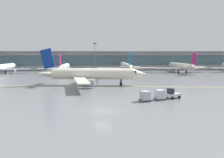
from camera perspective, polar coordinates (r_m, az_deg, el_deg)
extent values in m
plane|color=slate|center=(34.92, -2.35, -8.30)|extent=(400.00, 400.00, 0.00)
cube|color=yellow|center=(59.70, -4.96, -1.88)|extent=(109.35, 12.64, 0.01)
cube|color=#B2B7BC|center=(116.80, -3.50, 4.71)|extent=(196.07, 8.00, 9.00)
cube|color=slate|center=(112.71, -3.49, 4.85)|extent=(188.23, 0.16, 5.04)
cube|color=slate|center=(115.20, -3.52, 7.06)|extent=(203.92, 11.00, 0.60)
cylinder|color=white|center=(106.34, -26.46, 2.78)|extent=(4.30, 19.07, 2.63)
cone|color=white|center=(116.21, -23.96, 3.21)|extent=(2.77, 3.36, 2.50)
cube|color=black|center=(114.30, -24.41, 3.30)|extent=(2.25, 2.54, 0.92)
cube|color=white|center=(102.05, -23.50, 2.38)|extent=(11.09, 4.48, 0.22)
cylinder|color=#999EA3|center=(104.06, -24.29, 2.02)|extent=(1.86, 2.91, 1.62)
cylinder|color=black|center=(112.37, -24.85, 2.03)|extent=(0.34, 0.34, 1.39)
cylinder|color=black|center=(112.40, -24.84, 1.85)|extent=(0.48, 0.73, 0.70)
cylinder|color=black|center=(104.30, -25.93, 1.64)|extent=(0.34, 0.34, 1.39)
cylinder|color=black|center=(104.33, -25.92, 1.45)|extent=(0.48, 0.73, 0.70)
cylinder|color=white|center=(100.14, -12.26, 3.11)|extent=(2.71, 18.52, 2.57)
cone|color=white|center=(110.80, -11.41, 3.49)|extent=(2.46, 3.10, 2.44)
cube|color=black|center=(108.74, -11.57, 3.59)|extent=(2.02, 2.33, 0.90)
cone|color=white|center=(89.01, -13.36, 2.61)|extent=(2.22, 4.13, 2.18)
cube|color=white|center=(99.93, -16.11, 2.58)|extent=(10.83, 5.32, 0.21)
cylinder|color=#999EA3|center=(100.65, -14.78, 2.24)|extent=(1.61, 2.73, 1.59)
cube|color=white|center=(97.90, -8.57, 2.69)|extent=(10.84, 5.17, 0.21)
cylinder|color=#999EA3|center=(99.29, -9.72, 2.31)|extent=(1.61, 2.73, 1.59)
cube|color=#B21E66|center=(89.63, -13.33, 4.86)|extent=(0.30, 3.47, 4.84)
cube|color=white|center=(90.43, -14.42, 2.89)|extent=(3.79, 1.84, 0.18)
cube|color=white|center=(89.79, -12.05, 2.92)|extent=(3.79, 1.84, 0.18)
cylinder|color=black|center=(106.67, -11.71, 2.30)|extent=(0.33, 0.33, 1.36)
cylinder|color=black|center=(106.70, -11.70, 2.11)|extent=(0.42, 0.68, 0.68)
cylinder|color=black|center=(99.08, -13.35, 1.90)|extent=(0.33, 0.33, 1.36)
cylinder|color=black|center=(99.11, -13.35, 1.70)|extent=(0.42, 0.68, 0.68)
cylinder|color=black|center=(98.55, -11.36, 1.92)|extent=(0.33, 0.33, 1.36)
cylinder|color=black|center=(98.58, -11.36, 1.73)|extent=(0.42, 0.68, 0.68)
cylinder|color=silver|center=(98.87, 3.60, 3.38)|extent=(3.18, 20.61, 2.86)
cone|color=silver|center=(110.73, 2.69, 3.78)|extent=(2.77, 3.47, 2.71)
cube|color=black|center=(108.45, 2.85, 3.90)|extent=(2.27, 2.61, 1.00)
cone|color=silver|center=(86.49, 4.82, 2.84)|extent=(2.50, 4.61, 2.43)
cube|color=silver|center=(96.45, -0.56, 2.83)|extent=(12.06, 5.67, 0.24)
cylinder|color=#999EA3|center=(97.97, 0.76, 2.43)|extent=(1.81, 3.05, 1.76)
cube|color=silver|center=(98.62, 7.95, 2.86)|extent=(12.04, 6.00, 0.24)
cylinder|color=#999EA3|center=(99.42, 6.46, 2.45)|extent=(1.81, 3.05, 1.76)
cube|color=#1472B2|center=(87.19, 4.75, 5.42)|extent=(0.36, 3.86, 5.38)
cube|color=silver|center=(87.36, 3.33, 3.18)|extent=(4.23, 2.08, 0.20)
cube|color=silver|center=(88.06, 6.04, 3.18)|extent=(4.23, 2.08, 0.20)
cylinder|color=black|center=(106.14, 3.02, 2.45)|extent=(0.37, 0.37, 1.51)
cylinder|color=black|center=(106.17, 3.02, 2.25)|extent=(0.47, 0.76, 0.76)
cylinder|color=black|center=(97.11, 2.61, 2.03)|extent=(0.37, 0.37, 1.51)
cylinder|color=black|center=(97.14, 2.61, 1.80)|extent=(0.47, 0.76, 0.76)
cylinder|color=black|center=(97.69, 4.86, 2.04)|extent=(0.37, 0.37, 1.51)
cylinder|color=black|center=(97.72, 4.85, 1.82)|extent=(0.47, 0.76, 0.76)
cylinder|color=silver|center=(104.81, 17.44, 3.22)|extent=(4.45, 20.02, 2.76)
cone|color=silver|center=(115.29, 14.90, 3.63)|extent=(2.89, 3.52, 2.62)
cube|color=black|center=(113.25, 15.35, 3.73)|extent=(2.36, 2.66, 0.97)
cone|color=silver|center=(94.11, 20.70, 2.69)|extent=(2.71, 4.60, 2.34)
cube|color=silver|center=(100.44, 14.22, 2.74)|extent=(11.64, 4.74, 0.23)
cylinder|color=#999EA3|center=(102.52, 15.11, 2.37)|extent=(1.95, 3.05, 1.70)
cube|color=silver|center=(106.76, 21.21, 2.72)|extent=(11.53, 6.49, 0.23)
cylinder|color=#999EA3|center=(106.76, 19.81, 2.37)|extent=(1.95, 3.05, 1.70)
cube|color=#B21E66|center=(94.69, 20.54, 4.98)|extent=(0.61, 3.73, 5.19)
cube|color=silver|center=(94.16, 19.28, 3.00)|extent=(4.21, 2.29, 0.19)
cube|color=silver|center=(96.13, 21.41, 2.99)|extent=(4.21, 2.29, 0.19)
cylinder|color=black|center=(111.21, 15.82, 2.39)|extent=(0.36, 0.36, 1.46)
cylinder|color=black|center=(111.24, 15.81, 2.20)|extent=(0.51, 0.77, 0.73)
cylinder|color=black|center=(102.69, 16.86, 1.99)|extent=(0.36, 0.36, 1.46)
cylinder|color=black|center=(102.72, 16.85, 1.79)|extent=(0.51, 0.77, 0.73)
cylinder|color=black|center=(104.36, 18.71, 1.99)|extent=(0.36, 0.36, 1.46)
cylinder|color=black|center=(104.39, 18.70, 1.80)|extent=(0.51, 0.77, 0.73)
cone|color=white|center=(125.94, 26.75, 3.30)|extent=(2.47, 3.11, 2.45)
cube|color=white|center=(112.01, 26.98, 2.55)|extent=(10.88, 5.33, 0.21)
cylinder|color=silver|center=(61.28, -4.96, 1.35)|extent=(22.53, 5.57, 3.10)
cone|color=silver|center=(60.98, 7.27, 1.30)|extent=(4.03, 3.34, 2.95)
cube|color=black|center=(60.78, 4.94, 1.68)|extent=(3.04, 2.71, 1.09)
cone|color=silver|center=(64.48, -17.08, 1.35)|extent=(5.22, 3.17, 2.64)
cube|color=silver|center=(69.43, -5.60, 1.31)|extent=(7.57, 12.91, 0.26)
cylinder|color=#999EA3|center=(66.82, -4.74, 0.35)|extent=(3.48, 2.27, 1.91)
cube|color=silver|center=(53.87, -7.97, -0.38)|extent=(5.01, 13.07, 0.26)
cylinder|color=#999EA3|center=(56.25, -6.11, -0.93)|extent=(3.48, 2.27, 1.91)
cube|color=navy|center=(63.89, -16.37, 5.10)|extent=(4.19, 0.79, 5.84)
cube|color=silver|center=(66.15, -15.33, 1.95)|extent=(2.68, 4.78, 0.22)
cube|color=silver|center=(61.84, -16.61, 1.57)|extent=(2.68, 4.78, 0.22)
cylinder|color=black|center=(61.04, 2.35, -0.89)|extent=(0.40, 0.40, 1.64)
cylinder|color=black|center=(61.10, 2.35, -1.27)|extent=(0.87, 0.59, 0.82)
cylinder|color=black|center=(63.87, -6.32, -0.57)|extent=(0.40, 0.40, 1.64)
cylinder|color=black|center=(63.93, -6.32, -0.94)|extent=(0.87, 0.59, 0.82)
cylinder|color=black|center=(59.77, -6.93, -1.10)|extent=(0.40, 0.40, 1.64)
cylinder|color=black|center=(59.83, -6.93, -1.49)|extent=(0.87, 0.59, 0.82)
cube|color=silver|center=(45.59, 15.67, -4.08)|extent=(2.91, 2.16, 0.70)
cube|color=#1E2328|center=(44.97, 14.95, -3.04)|extent=(1.25, 1.46, 1.10)
cylinder|color=black|center=(46.71, 15.94, -4.26)|extent=(0.64, 0.40, 0.60)
cylinder|color=black|center=(45.65, 17.04, -4.56)|extent=(0.64, 0.40, 0.60)
cylinder|color=black|center=(45.68, 14.27, -4.46)|extent=(0.64, 0.40, 0.60)
cylinder|color=black|center=(44.60, 15.35, -4.77)|extent=(0.64, 0.40, 0.60)
cube|color=#595B60|center=(43.73, 12.26, -4.94)|extent=(2.50, 2.19, 0.12)
cube|color=silver|center=(43.56, 12.29, -3.83)|extent=(2.00, 1.93, 1.60)
cylinder|color=black|center=(44.74, 12.53, -4.90)|extent=(0.24, 0.17, 0.22)
cylinder|color=black|center=(43.64, 13.59, -5.23)|extent=(0.24, 0.17, 0.22)
cylinder|color=black|center=(43.91, 10.92, -5.08)|extent=(0.24, 0.17, 0.22)
cylinder|color=black|center=(42.78, 11.96, -5.43)|extent=(0.24, 0.17, 0.22)
cube|color=#595B60|center=(41.96, 8.57, -5.36)|extent=(2.50, 2.19, 0.12)
cube|color=#B2B7C1|center=(41.79, 8.59, -4.21)|extent=(2.00, 1.93, 1.60)
cylinder|color=black|center=(42.97, 8.94, -5.31)|extent=(0.24, 0.17, 0.22)
cylinder|color=black|center=(41.81, 9.94, -5.67)|extent=(0.24, 0.17, 0.22)
cylinder|color=black|center=(42.21, 7.19, -5.50)|extent=(0.24, 0.17, 0.22)
cylinder|color=black|center=(41.04, 8.17, -5.88)|extent=(0.24, 0.17, 0.22)
cylinder|color=gray|center=(110.33, -4.44, 5.64)|extent=(0.36, 0.36, 13.17)
cube|color=#3F3F42|center=(110.38, -4.48, 9.19)|extent=(1.80, 0.30, 0.50)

